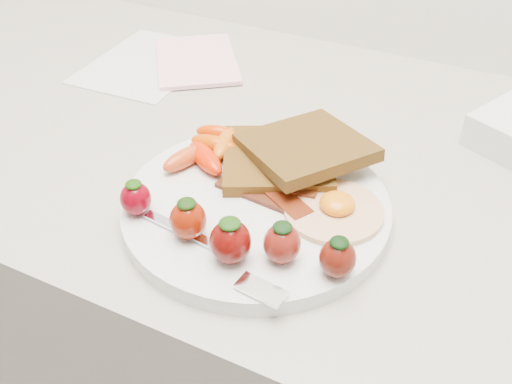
% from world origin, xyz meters
% --- Properties ---
extents(counter, '(2.00, 0.60, 0.90)m').
position_xyz_m(counter, '(0.00, 1.70, 0.45)').
color(counter, gray).
rests_on(counter, ground).
extents(plate, '(0.27, 0.27, 0.02)m').
position_xyz_m(plate, '(-0.01, 1.57, 0.91)').
color(plate, silver).
rests_on(plate, counter).
extents(toast_lower, '(0.15, 0.15, 0.01)m').
position_xyz_m(toast_lower, '(-0.02, 1.63, 0.93)').
color(toast_lower, '#372004').
rests_on(toast_lower, plate).
extents(toast_upper, '(0.17, 0.16, 0.03)m').
position_xyz_m(toast_upper, '(0.01, 1.65, 0.94)').
color(toast_upper, black).
rests_on(toast_upper, toast_lower).
extents(fried_egg, '(0.12, 0.12, 0.02)m').
position_xyz_m(fried_egg, '(0.07, 1.58, 0.92)').
color(fried_egg, beige).
rests_on(fried_egg, plate).
extents(bacon_strips, '(0.11, 0.07, 0.01)m').
position_xyz_m(bacon_strips, '(-0.00, 1.58, 0.92)').
color(bacon_strips, black).
rests_on(bacon_strips, plate).
extents(baby_carrots, '(0.07, 0.11, 0.02)m').
position_xyz_m(baby_carrots, '(-0.09, 1.61, 0.93)').
color(baby_carrots, '#C04500').
rests_on(baby_carrots, plate).
extents(strawberries, '(0.23, 0.06, 0.05)m').
position_xyz_m(strawberries, '(0.00, 1.50, 0.94)').
color(strawberries, '#64000C').
rests_on(strawberries, plate).
extents(fork, '(0.17, 0.06, 0.00)m').
position_xyz_m(fork, '(0.00, 1.48, 0.92)').
color(fork, silver).
rests_on(fork, plate).
extents(paper_sheet, '(0.16, 0.21, 0.00)m').
position_xyz_m(paper_sheet, '(-0.31, 1.80, 0.90)').
color(paper_sheet, silver).
rests_on(paper_sheet, counter).
extents(notepad, '(0.19, 0.20, 0.01)m').
position_xyz_m(notepad, '(-0.24, 1.84, 0.91)').
color(notepad, '#F7B5C0').
rests_on(notepad, paper_sheet).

